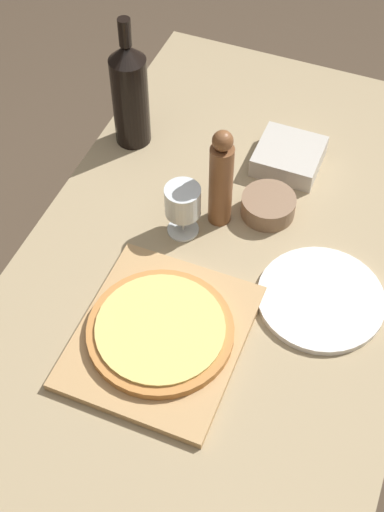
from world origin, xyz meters
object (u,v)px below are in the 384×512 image
Objects in this scene: pizza at (160,330)px; small_bowl at (268,206)px; wine_glass at (183,203)px; wine_bottle at (130,93)px; pepper_mill at (221,180)px.

pizza is 0.39m from small_bowl.
wine_glass is at bearing -142.85° from small_bowl.
pizza is at bearing -76.50° from wine_glass.
wine_bottle reaches higher than pepper_mill.
wine_bottle reaches higher than pizza.
pepper_mill reaches higher than wine_glass.
pepper_mill is 1.97× the size of wine_glass.
pepper_mill reaches higher than pizza.
pepper_mill is at bearing 90.81° from pizza.
wine_glass reaches higher than small_bowl.
pizza is at bearing -89.19° from pepper_mill.
wine_bottle reaches higher than wine_glass.
pizza is 0.28m from wine_glass.
small_bowl is at bearing 77.08° from pizza.
pepper_mill is at bearing -149.98° from small_bowl.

